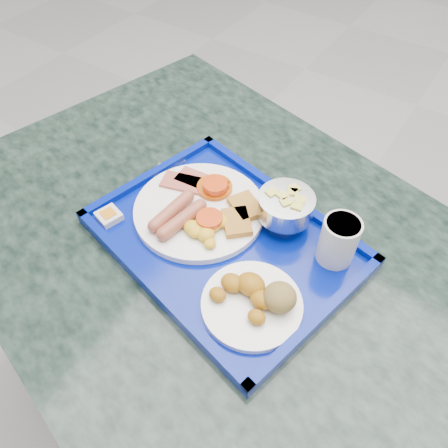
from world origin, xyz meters
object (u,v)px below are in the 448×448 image
at_px(table, 228,301).
at_px(bread_plate, 256,299).
at_px(tray, 224,240).
at_px(fruit_bowl, 286,206).
at_px(juice_cup, 339,240).
at_px(main_plate, 202,210).

distance_m(table, bread_plate, 0.26).
bearing_deg(tray, bread_plate, -35.94).
xyz_separation_m(fruit_bowl, juice_cup, (0.11, -0.02, 0.00)).
height_order(main_plate, bread_plate, bread_plate).
bearing_deg(main_plate, tray, -19.68).
xyz_separation_m(tray, bread_plate, (0.12, -0.09, 0.02)).
bearing_deg(main_plate, juice_cup, 11.15).
relative_size(table, tray, 2.56).
xyz_separation_m(tray, juice_cup, (0.18, 0.07, 0.05)).
relative_size(table, main_plate, 5.40).
bearing_deg(bread_plate, table, 141.71).
xyz_separation_m(table, tray, (-0.01, 0.00, 0.20)).
bearing_deg(table, main_plate, 161.76).
bearing_deg(juice_cup, table, -156.14).
distance_m(table, fruit_bowl, 0.27).
relative_size(table, bread_plate, 8.22).
distance_m(table, juice_cup, 0.31).
height_order(table, tray, tray).
bearing_deg(bread_plate, fruit_bowl, 104.70).
xyz_separation_m(table, juice_cup, (0.17, 0.07, 0.25)).
height_order(main_plate, juice_cup, juice_cup).
bearing_deg(fruit_bowl, tray, -127.67).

